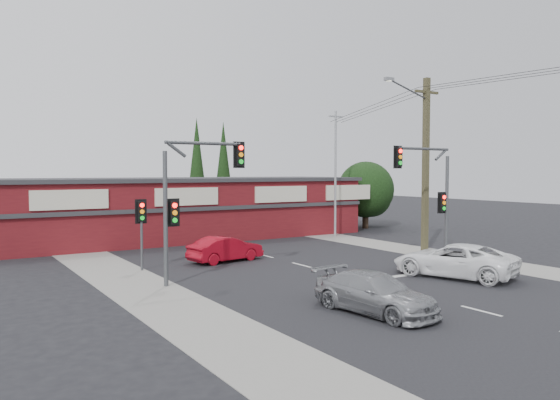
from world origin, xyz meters
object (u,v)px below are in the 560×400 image
shop_building (178,208)px  utility_pole (424,159)px  silver_suv (375,293)px  white_suv (454,260)px  red_sedan (226,249)px

shop_building → utility_pole: (9.36, -14.00, 3.26)m
silver_suv → white_suv: bearing=13.8°
silver_suv → utility_pole: bearing=29.5°
red_sedan → utility_pole: bearing=-116.3°
utility_pole → silver_suv: bearing=-143.1°
red_sedan → shop_building: size_ratio=0.15×
silver_suv → shop_building: size_ratio=0.17×
white_suv → shop_building: (-5.02, 19.86, 1.39)m
red_sedan → utility_pole: 12.46m
white_suv → shop_building: shop_building is taller
white_suv → silver_suv: size_ratio=1.17×
shop_building → utility_pole: size_ratio=2.73×
white_suv → utility_pole: (4.34, 5.86, 4.65)m
shop_building → utility_pole: utility_pole is taller
white_suv → shop_building: size_ratio=0.20×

